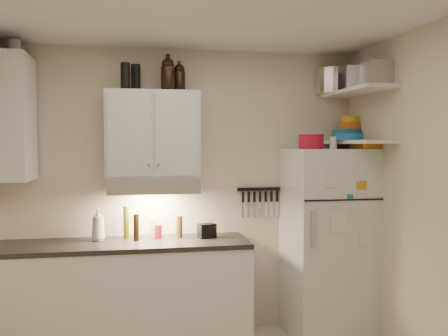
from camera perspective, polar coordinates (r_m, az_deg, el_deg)
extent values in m
cube|color=silver|center=(3.20, -1.45, 18.51)|extent=(3.20, 3.00, 0.02)
cube|color=beige|center=(4.59, -4.50, -2.79)|extent=(3.20, 0.02, 2.60)
cube|color=beige|center=(3.72, 23.92, -4.31)|extent=(0.02, 3.00, 2.60)
cube|color=white|center=(4.43, -11.32, -14.41)|extent=(2.10, 0.60, 0.88)
cube|color=black|center=(4.32, -11.38, -8.56)|extent=(2.10, 0.62, 0.04)
cube|color=white|center=(4.37, -8.19, 3.80)|extent=(0.80, 0.33, 0.75)
cube|color=white|center=(4.34, -23.32, 5.27)|extent=(0.33, 0.55, 1.00)
cube|color=silver|center=(4.32, -8.11, -1.96)|extent=(0.76, 0.46, 0.12)
cube|color=silver|center=(4.63, 11.76, -8.42)|extent=(0.70, 0.68, 1.70)
cube|color=white|center=(4.53, 14.95, 8.46)|extent=(0.30, 0.95, 0.03)
cube|color=white|center=(4.50, 14.88, 2.88)|extent=(0.30, 0.95, 0.03)
cube|color=black|center=(4.69, 4.06, -2.42)|extent=(0.42, 0.02, 0.03)
cylinder|color=maroon|center=(4.39, 9.92, 2.98)|extent=(0.28, 0.28, 0.13)
cube|color=orange|center=(4.48, 16.06, 2.63)|extent=(0.20, 0.25, 0.08)
cylinder|color=silver|center=(4.44, 12.38, 2.83)|extent=(0.08, 0.08, 0.11)
cylinder|color=silver|center=(4.84, 12.28, 9.66)|extent=(0.35, 0.35, 0.23)
cube|color=#AAAAAD|center=(4.52, 15.07, 9.93)|extent=(0.25, 0.24, 0.20)
cube|color=#AAAAAD|center=(4.33, 17.04, 10.25)|extent=(0.21, 0.21, 0.20)
cylinder|color=#1B6496|center=(4.79, 13.82, 3.70)|extent=(0.27, 0.27, 0.11)
cylinder|color=#C46012|center=(4.82, 14.20, 4.72)|extent=(0.22, 0.22, 0.06)
cylinder|color=gold|center=(4.82, 14.21, 5.42)|extent=(0.17, 0.17, 0.05)
cylinder|color=#1B6496|center=(4.46, 14.15, 3.46)|extent=(0.27, 0.27, 0.06)
cylinder|color=black|center=(4.48, -10.05, 10.08)|extent=(0.08, 0.08, 0.24)
cylinder|color=black|center=(4.35, -11.22, 10.24)|extent=(0.08, 0.08, 0.23)
cylinder|color=silver|center=(4.50, -22.87, 12.49)|extent=(0.12, 0.12, 0.14)
imported|color=white|center=(4.40, -14.19, -6.03)|extent=(0.13, 0.13, 0.32)
cylinder|color=brown|center=(4.42, -5.17, -6.71)|extent=(0.07, 0.07, 0.20)
cylinder|color=#586018|center=(4.43, -11.09, -6.15)|extent=(0.07, 0.07, 0.28)
cylinder|color=black|center=(4.34, -10.00, -6.70)|extent=(0.06, 0.06, 0.23)
cylinder|color=silver|center=(4.45, -8.04, -6.86)|extent=(0.06, 0.06, 0.16)
cylinder|color=maroon|center=(4.41, -7.50, -7.23)|extent=(0.08, 0.08, 0.12)
cube|color=black|center=(4.41, -1.99, -7.17)|extent=(0.17, 0.14, 0.12)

